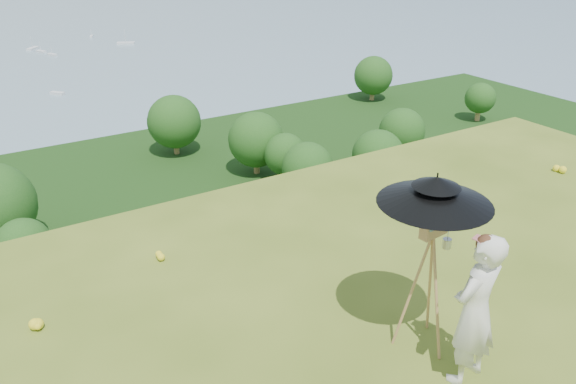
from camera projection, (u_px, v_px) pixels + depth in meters
shoreline_tier at (27, 247)px, 77.76m from camera, size 170.00×28.00×8.00m
slope_trees at (64, 239)px, 38.02m from camera, size 110.00×50.00×6.00m
harbor_town at (17, 205)px, 74.98m from camera, size 110.00×22.00×5.00m
painter at (475, 310)px, 5.30m from camera, size 0.65×0.48×1.64m
field_easel at (427, 279)px, 5.76m from camera, size 0.69×0.69×1.67m
sun_umbrella at (434, 203)px, 5.41m from camera, size 1.26×1.26×0.63m
painter_cap at (487, 240)px, 4.97m from camera, size 0.23×0.26×0.10m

